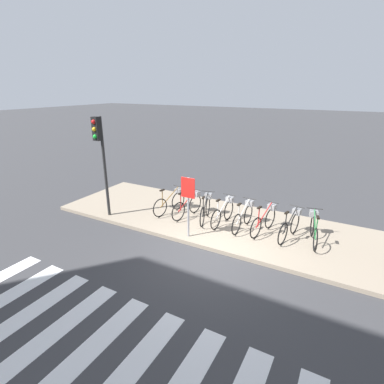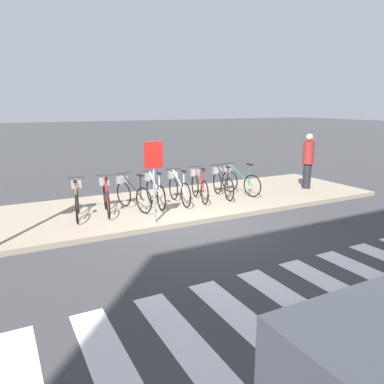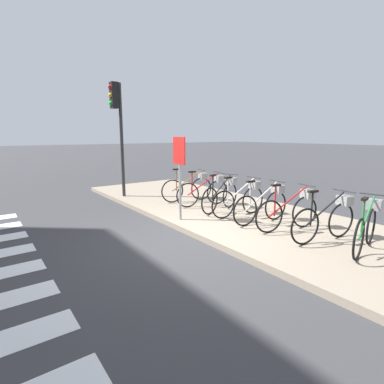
{
  "view_description": "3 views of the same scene",
  "coord_description": "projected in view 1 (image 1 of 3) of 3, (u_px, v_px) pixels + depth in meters",
  "views": [
    {
      "loc": [
        3.13,
        -6.81,
        4.44
      ],
      "look_at": [
        -1.34,
        1.29,
        1.18
      ],
      "focal_mm": 28.0,
      "sensor_mm": 36.0,
      "label": 1
    },
    {
      "loc": [
        -4.01,
        -7.4,
        2.76
      ],
      "look_at": [
        0.15,
        0.5,
        0.68
      ],
      "focal_mm": 35.0,
      "sensor_mm": 36.0,
      "label": 2
    },
    {
      "loc": [
        4.59,
        -3.38,
        2.04
      ],
      "look_at": [
        -1.34,
        0.94,
        0.62
      ],
      "focal_mm": 28.0,
      "sensor_mm": 36.0,
      "label": 3
    }
  ],
  "objects": [
    {
      "name": "parked_bicycle_1",
      "position": [
        189.0,
        204.0,
        10.47
      ],
      "size": [
        0.47,
        1.56,
        0.97
      ],
      "color": "black",
      "rests_on": "sidewalk"
    },
    {
      "name": "parked_bicycle_0",
      "position": [
        171.0,
        201.0,
        10.78
      ],
      "size": [
        0.51,
        1.55,
        0.97
      ],
      "color": "black",
      "rests_on": "sidewalk"
    },
    {
      "name": "parked_bicycle_6",
      "position": [
        291.0,
        224.0,
        8.94
      ],
      "size": [
        0.47,
        1.56,
        0.97
      ],
      "color": "black",
      "rests_on": "sidewalk"
    },
    {
      "name": "traffic_light",
      "position": [
        100.0,
        147.0,
        9.77
      ],
      "size": [
        0.24,
        0.4,
        3.43
      ],
      "color": "#2D2D2D",
      "rests_on": "sidewalk"
    },
    {
      "name": "sign_post",
      "position": [
        188.0,
        197.0,
        8.72
      ],
      "size": [
        0.44,
        0.07,
        1.87
      ],
      "color": "#99999E",
      "rests_on": "sidewalk"
    },
    {
      "name": "sidewalk",
      "position": [
        234.0,
        226.0,
        9.98
      ],
      "size": [
        12.73,
        3.58,
        0.12
      ],
      "color": "gray",
      "rests_on": "ground_plane"
    },
    {
      "name": "ground_plane",
      "position": [
        211.0,
        252.0,
        8.52
      ],
      "size": [
        120.0,
        120.0,
        0.0
      ],
      "primitive_type": "plane",
      "color": "#38383A"
    },
    {
      "name": "parked_bicycle_4",
      "position": [
        244.0,
        215.0,
        9.57
      ],
      "size": [
        0.46,
        1.58,
        0.97
      ],
      "color": "black",
      "rests_on": "sidewalk"
    },
    {
      "name": "parked_bicycle_2",
      "position": [
        206.0,
        208.0,
        10.17
      ],
      "size": [
        0.56,
        1.53,
        0.97
      ],
      "color": "black",
      "rests_on": "sidewalk"
    },
    {
      "name": "parked_bicycle_7",
      "position": [
        314.0,
        228.0,
        8.71
      ],
      "size": [
        0.53,
        1.54,
        0.97
      ],
      "color": "black",
      "rests_on": "sidewalk"
    },
    {
      "name": "parked_bicycle_5",
      "position": [
        265.0,
        219.0,
        9.3
      ],
      "size": [
        0.5,
        1.55,
        0.97
      ],
      "color": "black",
      "rests_on": "sidewalk"
    },
    {
      "name": "parked_bicycle_3",
      "position": [
        224.0,
        211.0,
        9.9
      ],
      "size": [
        0.46,
        1.58,
        0.97
      ],
      "color": "black",
      "rests_on": "sidewalk"
    }
  ]
}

